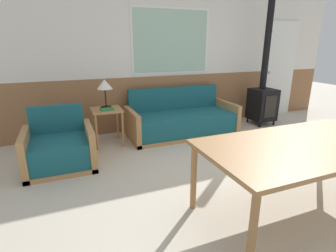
{
  "coord_description": "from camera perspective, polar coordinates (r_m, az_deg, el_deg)",
  "views": [
    {
      "loc": [
        -2.1,
        -2.05,
        1.6
      ],
      "look_at": [
        -0.83,
        1.1,
        0.52
      ],
      "focal_mm": 28.0,
      "sensor_mm": 36.0,
      "label": 1
    }
  ],
  "objects": [
    {
      "name": "table_lamp",
      "position": [
        4.31,
        -13.62,
        8.52
      ],
      "size": [
        0.25,
        0.25,
        0.46
      ],
      "color": "black",
      "rests_on": "side_table"
    },
    {
      "name": "ground_plane",
      "position": [
        3.35,
        21.22,
        -12.2
      ],
      "size": [
        16.0,
        16.0,
        0.0
      ],
      "primitive_type": "plane",
      "color": "beige"
    },
    {
      "name": "entry_door",
      "position": [
        6.52,
        22.94,
        11.24
      ],
      "size": [
        0.85,
        0.09,
        2.05
      ],
      "color": "white",
      "rests_on": "ground_plane"
    },
    {
      "name": "dining_table",
      "position": [
        2.71,
        27.43,
        -4.59
      ],
      "size": [
        1.91,
        0.99,
        0.72
      ],
      "color": "#9E7042",
      "rests_on": "ground_plane"
    },
    {
      "name": "wall_back",
      "position": [
        5.13,
        2.23,
        14.99
      ],
      "size": [
        7.2,
        0.09,
        2.7
      ],
      "color": "#8E603D",
      "rests_on": "ground_plane"
    },
    {
      "name": "side_table",
      "position": [
        4.32,
        -13.16,
        2.11
      ],
      "size": [
        0.47,
        0.47,
        0.6
      ],
      "color": "#B27F4C",
      "rests_on": "ground_plane"
    },
    {
      "name": "couch",
      "position": [
        4.77,
        3.0,
        1.08
      ],
      "size": [
        1.94,
        0.85,
        0.81
      ],
      "color": "#B27F4C",
      "rests_on": "ground_plane"
    },
    {
      "name": "wood_stove",
      "position": [
        5.62,
        20.02,
        6.7
      ],
      "size": [
        0.45,
        0.47,
        2.58
      ],
      "color": "black",
      "rests_on": "ground_plane"
    },
    {
      "name": "book_stack",
      "position": [
        4.2,
        -13.12,
        3.55
      ],
      "size": [
        0.22,
        0.15,
        0.03
      ],
      "color": "#2D7F3D",
      "rests_on": "side_table"
    },
    {
      "name": "armchair",
      "position": [
        3.79,
        -22.47,
        -4.76
      ],
      "size": [
        0.87,
        0.77,
        0.78
      ],
      "rotation": [
        0.0,
        0.0,
        0.06
      ],
      "color": "#B27F4C",
      "rests_on": "ground_plane"
    }
  ]
}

